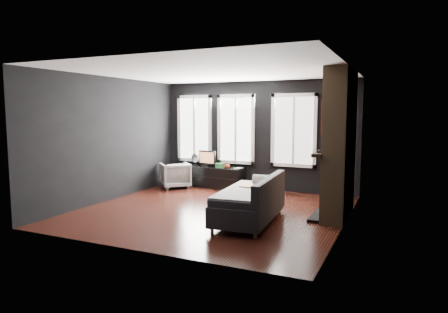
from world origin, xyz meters
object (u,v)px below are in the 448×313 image
at_px(armchair, 175,174).
at_px(mantel_vase, 330,144).
at_px(monitor, 207,158).
at_px(sofa, 249,199).
at_px(media_console, 215,177).
at_px(mug, 227,166).
at_px(book, 235,164).

relative_size(armchair, mantel_vase, 4.05).
bearing_deg(monitor, armchair, -133.00).
bearing_deg(sofa, media_console, 121.94).
height_order(armchair, mantel_vase, mantel_vase).
xyz_separation_m(mug, book, (0.19, 0.09, 0.05)).
bearing_deg(book, media_console, -179.73).
bearing_deg(media_console, mug, -8.52).
xyz_separation_m(media_console, mug, (0.38, -0.08, 0.33)).
xyz_separation_m(armchair, mantel_vase, (4.00, -0.72, 0.96)).
height_order(mug, book, book).
relative_size(monitor, book, 2.27).
height_order(sofa, media_console, sofa).
xyz_separation_m(sofa, media_console, (-1.98, 2.70, -0.15)).
bearing_deg(armchair, media_console, 163.30).
relative_size(monitor, mug, 3.78).
distance_m(media_console, mantel_vase, 3.47).
height_order(media_console, book, book).
height_order(media_console, mug, mug).
bearing_deg(book, mantel_vase, -25.33).
height_order(armchair, mug, armchair).
distance_m(armchair, book, 1.58).
relative_size(sofa, book, 8.38).
height_order(media_console, mantel_vase, mantel_vase).
relative_size(sofa, armchair, 2.70).
bearing_deg(sofa, armchair, 138.10).
bearing_deg(mug, book, 24.66).
relative_size(sofa, mug, 13.98).
distance_m(sofa, monitor, 3.51).
bearing_deg(sofa, mug, 117.10).
xyz_separation_m(media_console, book, (0.57, 0.00, 0.38)).
height_order(sofa, book, sofa).
distance_m(armchair, mug, 1.37).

